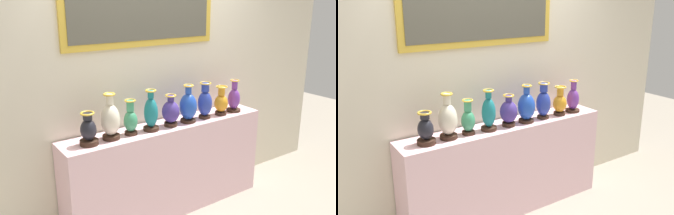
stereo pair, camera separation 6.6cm
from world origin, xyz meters
The scene contains 12 objects.
ground_plane centered at (0.00, 0.00, 0.00)m, with size 10.89×10.89×0.00m, color gray.
display_shelf centered at (0.00, 0.00, 0.47)m, with size 2.18×0.38×0.95m, color beige.
back_wall centered at (0.00, 0.25, 1.46)m, with size 4.89×0.14×2.90m.
vase_onyx centered at (-0.84, -0.04, 1.07)m, with size 0.16×0.16×0.29m.
vase_ivory centered at (-0.63, -0.02, 1.12)m, with size 0.17×0.17×0.42m.
vase_jade centered at (-0.43, -0.02, 1.08)m, with size 0.13×0.13×0.33m.
vase_teal centered at (-0.22, -0.04, 1.11)m, with size 0.15×0.15×0.39m.
vase_indigo centered at (0.00, -0.05, 1.09)m, with size 0.17×0.17×0.31m.
vase_sapphire centered at (0.21, -0.05, 1.11)m, with size 0.17×0.17×0.38m.
vase_cobalt centered at (0.43, -0.04, 1.11)m, with size 0.15×0.15×0.38m.
vase_amber centered at (0.64, -0.06, 1.08)m, with size 0.15×0.15×0.31m.
vase_violet centered at (0.84, -0.05, 1.08)m, with size 0.15×0.15×0.35m.
Camera 2 is at (-1.91, -2.84, 2.16)m, focal length 39.60 mm.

